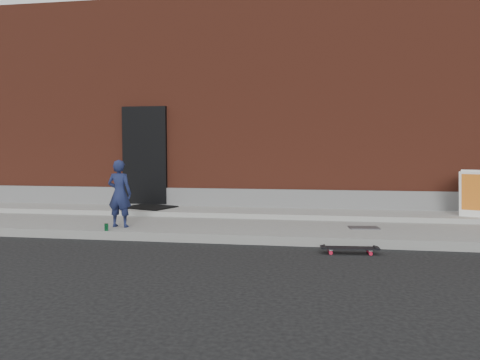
% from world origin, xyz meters
% --- Properties ---
extents(ground, '(80.00, 80.00, 0.00)m').
position_xyz_m(ground, '(0.00, 0.00, 0.00)').
color(ground, black).
rests_on(ground, ground).
extents(sidewalk, '(20.00, 3.00, 0.15)m').
position_xyz_m(sidewalk, '(0.00, 1.50, 0.07)').
color(sidewalk, slate).
rests_on(sidewalk, ground).
extents(apron, '(20.00, 1.20, 0.10)m').
position_xyz_m(apron, '(0.00, 2.40, 0.20)').
color(apron, gray).
rests_on(apron, sidewalk).
extents(building, '(20.00, 8.10, 5.00)m').
position_xyz_m(building, '(-0.00, 6.99, 2.50)').
color(building, maroon).
rests_on(building, ground).
extents(child, '(0.45, 0.31, 1.20)m').
position_xyz_m(child, '(-2.14, 0.46, 0.75)').
color(child, '#181F44').
rests_on(child, sidewalk).
extents(skateboard, '(0.84, 0.27, 0.09)m').
position_xyz_m(skateboard, '(1.83, -0.39, 0.08)').
color(skateboard, '#B7122D').
rests_on(skateboard, ground).
extents(pizza_sign, '(0.74, 0.79, 0.90)m').
position_xyz_m(pizza_sign, '(4.35, 2.13, 0.70)').
color(pizza_sign, white).
rests_on(pizza_sign, apron).
extents(soda_can, '(0.07, 0.07, 0.12)m').
position_xyz_m(soda_can, '(-2.20, 0.05, 0.21)').
color(soda_can, '#16723B').
rests_on(soda_can, sidewalk).
extents(doormat, '(1.20, 1.09, 0.03)m').
position_xyz_m(doormat, '(-2.30, 2.43, 0.26)').
color(doormat, black).
rests_on(doormat, apron).
extents(utility_plate, '(0.55, 0.39, 0.02)m').
position_xyz_m(utility_plate, '(2.17, 1.04, 0.16)').
color(utility_plate, '#4B4B50').
rests_on(utility_plate, sidewalk).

